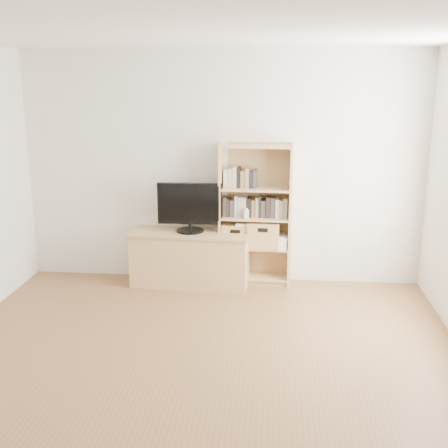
# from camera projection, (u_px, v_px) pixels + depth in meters

# --- Properties ---
(floor) EXTENTS (4.50, 5.00, 0.01)m
(floor) POSITION_uv_depth(u_px,v_px,m) (190.00, 392.00, 4.22)
(floor) COLOR brown
(floor) RESTS_ON ground
(back_wall) EXTENTS (4.50, 0.02, 2.60)m
(back_wall) POSITION_uv_depth(u_px,v_px,m) (222.00, 168.00, 6.30)
(back_wall) COLOR silver
(back_wall) RESTS_ON floor
(ceiling) EXTENTS (4.50, 5.00, 0.01)m
(ceiling) POSITION_uv_depth(u_px,v_px,m) (184.00, 27.00, 3.56)
(ceiling) COLOR white
(ceiling) RESTS_ON back_wall
(tv_stand) EXTENTS (1.33, 0.57, 0.60)m
(tv_stand) POSITION_uv_depth(u_px,v_px,m) (191.00, 259.00, 6.35)
(tv_stand) COLOR tan
(tv_stand) RESTS_ON floor
(bookshelf) EXTENTS (0.81, 0.31, 1.60)m
(bookshelf) POSITION_uv_depth(u_px,v_px,m) (255.00, 215.00, 6.25)
(bookshelf) COLOR tan
(bookshelf) RESTS_ON floor
(television) EXTENTS (0.71, 0.07, 0.56)m
(television) POSITION_uv_depth(u_px,v_px,m) (190.00, 207.00, 6.19)
(television) COLOR black
(television) RESTS_ON tv_stand
(books_row_mid) EXTENTS (0.87, 0.21, 0.23)m
(books_row_mid) POSITION_uv_depth(u_px,v_px,m) (255.00, 206.00, 6.25)
(books_row_mid) COLOR #3B3530
(books_row_mid) RESTS_ON bookshelf
(books_row_upper) EXTENTS (0.40, 0.17, 0.21)m
(books_row_upper) POSITION_uv_depth(u_px,v_px,m) (240.00, 178.00, 6.19)
(books_row_upper) COLOR #3B3530
(books_row_upper) RESTS_ON bookshelf
(baby_monitor) EXTENTS (0.05, 0.03, 0.10)m
(baby_monitor) POSITION_uv_depth(u_px,v_px,m) (247.00, 214.00, 6.17)
(baby_monitor) COLOR white
(baby_monitor) RESTS_ON bookshelf
(basket_left) EXTENTS (0.31, 0.26, 0.25)m
(basket_left) POSITION_uv_depth(u_px,v_px,m) (236.00, 234.00, 6.33)
(basket_left) COLOR tan
(basket_left) RESTS_ON bookshelf
(basket_right) EXTENTS (0.36, 0.30, 0.29)m
(basket_right) POSITION_uv_depth(u_px,v_px,m) (264.00, 234.00, 6.29)
(basket_right) COLOR tan
(basket_right) RESTS_ON bookshelf
(laptop) EXTENTS (0.32, 0.22, 0.02)m
(laptop) POSITION_uv_depth(u_px,v_px,m) (250.00, 223.00, 6.27)
(laptop) COLOR white
(laptop) RESTS_ON basket_left
(magazine_stack) EXTENTS (0.20, 0.27, 0.12)m
(magazine_stack) POSITION_uv_depth(u_px,v_px,m) (279.00, 242.00, 6.29)
(magazine_stack) COLOR silver
(magazine_stack) RESTS_ON bookshelf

